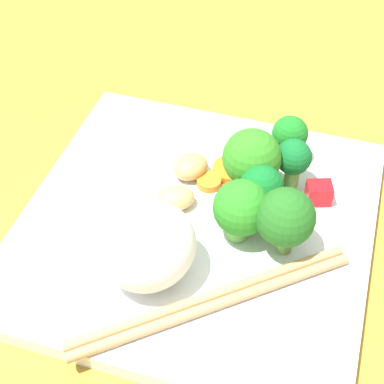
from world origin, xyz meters
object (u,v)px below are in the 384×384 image
at_px(carrot_slice_1, 288,210).
at_px(broccoli_floret_5, 285,218).
at_px(square_plate, 196,226).
at_px(rice_mound, 148,246).
at_px(chopstick_pair, 213,301).

bearing_deg(carrot_slice_1, broccoli_floret_5, 90.67).
bearing_deg(square_plate, carrot_slice_1, -158.62).
distance_m(square_plate, carrot_slice_1, 0.08).
xyz_separation_m(broccoli_floret_5, carrot_slice_1, (0.00, -0.04, -0.03)).
bearing_deg(square_plate, rice_mound, 71.53).
xyz_separation_m(rice_mound, broccoli_floret_5, (-0.09, -0.05, 0.01)).
relative_size(rice_mound, chopstick_pair, 0.40).
height_order(broccoli_floret_5, chopstick_pair, broccoli_floret_5).
height_order(square_plate, carrot_slice_1, carrot_slice_1).
relative_size(rice_mound, broccoli_floret_5, 1.19).
relative_size(carrot_slice_1, chopstick_pair, 0.11).
bearing_deg(chopstick_pair, rice_mound, 126.04).
height_order(rice_mound, broccoli_floret_5, rice_mound).
relative_size(broccoli_floret_5, chopstick_pair, 0.33).
bearing_deg(rice_mound, broccoli_floret_5, -152.68).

